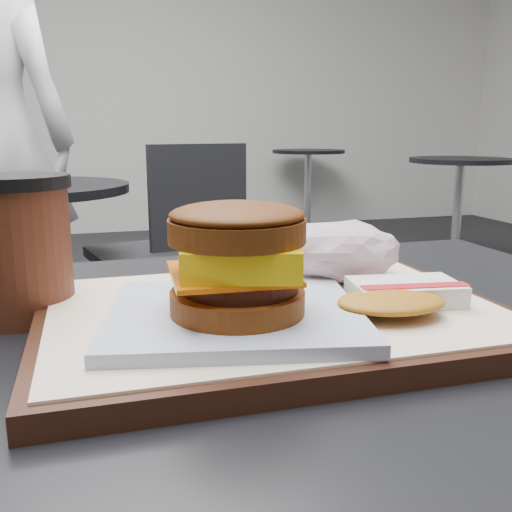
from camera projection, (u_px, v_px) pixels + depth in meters
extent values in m
cube|color=silver|center=(98.00, 63.00, 5.00)|extent=(8.00, 0.10, 3.00)
cube|color=black|center=(266.00, 352.00, 0.48)|extent=(0.80, 0.60, 0.04)
cube|color=black|center=(272.00, 317.00, 0.48)|extent=(0.38, 0.28, 0.02)
cube|color=white|center=(272.00, 306.00, 0.48)|extent=(0.36, 0.26, 0.00)
cube|color=silver|center=(234.00, 315.00, 0.44)|extent=(0.22, 0.20, 0.01)
cylinder|color=brown|center=(237.00, 301.00, 0.42)|extent=(0.12, 0.12, 0.02)
cylinder|color=#361108|center=(240.00, 283.00, 0.42)|extent=(0.10, 0.10, 0.01)
cube|color=orange|center=(231.00, 273.00, 0.42)|extent=(0.09, 0.09, 0.00)
cube|color=yellow|center=(242.00, 257.00, 0.41)|extent=(0.10, 0.10, 0.02)
cylinder|color=#65330E|center=(237.00, 230.00, 0.41)|extent=(0.12, 0.12, 0.02)
ellipsoid|color=#65300E|center=(237.00, 214.00, 0.41)|extent=(0.12, 0.12, 0.02)
cube|color=silver|center=(405.00, 292.00, 0.48)|extent=(0.10, 0.07, 0.02)
cube|color=red|center=(415.00, 286.00, 0.46)|extent=(0.09, 0.03, 0.00)
ellipsoid|color=orange|center=(391.00, 302.00, 0.44)|extent=(0.09, 0.07, 0.01)
cylinder|color=#451D10|center=(20.00, 250.00, 0.49)|extent=(0.09, 0.09, 0.12)
cylinder|color=black|center=(13.00, 182.00, 0.48)|extent=(0.09, 0.09, 0.01)
cylinder|color=black|center=(41.00, 386.00, 2.09)|extent=(0.44, 0.44, 0.02)
cylinder|color=#A5A5AA|center=(33.00, 292.00, 2.01)|extent=(0.07, 0.07, 0.70)
cylinder|color=black|center=(24.00, 189.00, 1.93)|extent=(0.70, 0.70, 0.03)
cube|color=white|center=(0.00, 185.00, 1.88)|extent=(0.15, 0.15, 0.00)
cylinder|color=#A6A6AB|center=(154.00, 315.00, 2.24)|extent=(0.06, 0.06, 0.44)
cube|color=black|center=(151.00, 255.00, 2.19)|extent=(0.50, 0.50, 0.04)
cube|color=black|center=(199.00, 197.00, 2.19)|extent=(0.40, 0.12, 0.40)
cylinder|color=black|center=(453.00, 268.00, 3.87)|extent=(0.40, 0.40, 0.02)
cylinder|color=#A5A5AA|center=(457.00, 216.00, 3.79)|extent=(0.06, 0.06, 0.70)
cylinder|color=black|center=(461.00, 160.00, 3.71)|extent=(0.66, 0.66, 0.03)
cylinder|color=black|center=(307.00, 230.00, 5.35)|extent=(0.40, 0.40, 0.02)
cylinder|color=#A5A5AA|center=(308.00, 191.00, 5.27)|extent=(0.06, 0.06, 0.70)
cylinder|color=black|center=(308.00, 151.00, 5.19)|extent=(0.66, 0.66, 0.03)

